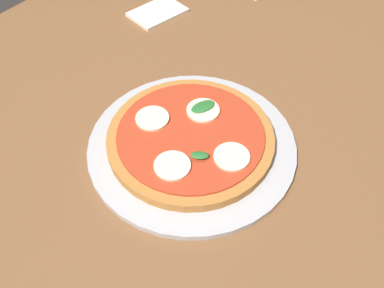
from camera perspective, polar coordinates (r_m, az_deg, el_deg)
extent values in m
plane|color=#2D2B28|center=(1.39, -0.42, -17.84)|extent=(6.00, 6.00, 0.00)
cube|color=brown|center=(0.80, -0.70, 1.70)|extent=(1.46, 1.20, 0.04)
cube|color=brown|center=(1.67, -0.96, 14.64)|extent=(0.07, 0.07, 0.67)
cylinder|color=#B2B2B7|center=(0.75, 0.00, -0.20)|extent=(0.37, 0.37, 0.01)
cylinder|color=#B27033|center=(0.74, -0.20, 0.81)|extent=(0.29, 0.29, 0.02)
cylinder|color=#B7381E|center=(0.73, -0.20, 1.38)|extent=(0.26, 0.26, 0.00)
cylinder|color=beige|center=(0.76, 1.52, 4.61)|extent=(0.06, 0.06, 0.00)
cylinder|color=beige|center=(0.75, -5.43, 3.50)|extent=(0.06, 0.06, 0.00)
cylinder|color=beige|center=(0.68, -2.70, -2.97)|extent=(0.06, 0.06, 0.00)
cylinder|color=beige|center=(0.69, 5.44, -1.74)|extent=(0.06, 0.06, 0.00)
ellipsoid|color=#286B2D|center=(0.76, 1.52, 5.14)|extent=(0.05, 0.04, 0.00)
ellipsoid|color=#286B2D|center=(0.69, 1.04, -1.53)|extent=(0.03, 0.03, 0.00)
cube|color=white|center=(1.08, -4.72, 17.46)|extent=(0.14, 0.11, 0.01)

